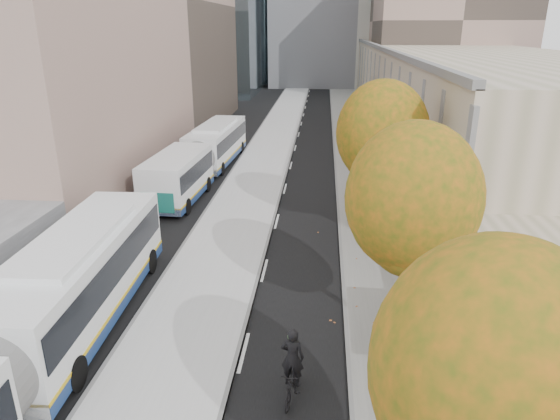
# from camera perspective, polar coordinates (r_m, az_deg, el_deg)

# --- Properties ---
(bus_platform) EXTENTS (4.25, 150.00, 0.15)m
(bus_platform) POSITION_cam_1_polar(r_m,az_deg,el_deg) (38.49, -2.18, 4.91)
(bus_platform) COLOR #BDBDBD
(bus_platform) RESTS_ON ground
(sidewalk) EXTENTS (4.75, 150.00, 0.08)m
(sidewalk) POSITION_cam_1_polar(r_m,az_deg,el_deg) (38.37, 9.81, 4.52)
(sidewalk) COLOR gray
(sidewalk) RESTS_ON ground
(building_tan) EXTENTS (18.00, 92.00, 8.00)m
(building_tan) POSITION_cam_1_polar(r_m,az_deg,el_deg) (67.75, 18.02, 13.99)
(building_tan) COLOR tan
(building_tan) RESTS_ON ground
(bus_shelter) EXTENTS (1.90, 4.40, 2.53)m
(bus_shelter) POSITION_cam_1_polar(r_m,az_deg,el_deg) (15.89, 22.72, -11.93)
(bus_shelter) COLOR #383A3F
(bus_shelter) RESTS_ON sidewalk
(tree_b) EXTENTS (4.00, 4.00, 6.97)m
(tree_b) POSITION_cam_1_polar(r_m,az_deg,el_deg) (9.04, 23.21, -16.74)
(tree_b) COLOR #2F2014
(tree_b) RESTS_ON sidewalk
(tree_c) EXTENTS (4.20, 4.20, 7.28)m
(tree_c) POSITION_cam_1_polar(r_m,az_deg,el_deg) (15.90, 14.94, 1.27)
(tree_c) COLOR #2F2014
(tree_c) RESTS_ON sidewalk
(tree_d) EXTENTS (4.40, 4.40, 7.60)m
(tree_d) POSITION_cam_1_polar(r_m,az_deg,el_deg) (24.47, 11.62, 8.59)
(tree_d) COLOR #2F2014
(tree_d) RESTS_ON sidewalk
(bus_near) EXTENTS (3.54, 19.51, 3.24)m
(bus_near) POSITION_cam_1_polar(r_m,az_deg,el_deg) (16.18, -28.21, -14.03)
(bus_near) COLOR white
(bus_near) RESTS_ON ground
(bus_far) EXTENTS (3.49, 17.96, 2.97)m
(bus_far) POSITION_cam_1_polar(r_m,az_deg,el_deg) (36.18, -8.85, 6.22)
(bus_far) COLOR white
(bus_far) RESTS_ON ground
(cyclist) EXTENTS (0.79, 1.89, 2.34)m
(cyclist) POSITION_cam_1_polar(r_m,az_deg,el_deg) (15.09, 1.42, -18.13)
(cyclist) COLOR black
(cyclist) RESTS_ON ground
(distant_car) EXTENTS (1.87, 3.98, 1.32)m
(distant_car) POSITION_cam_1_polar(r_m,az_deg,el_deg) (44.22, -6.55, 7.58)
(distant_car) COLOR white
(distant_car) RESTS_ON ground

